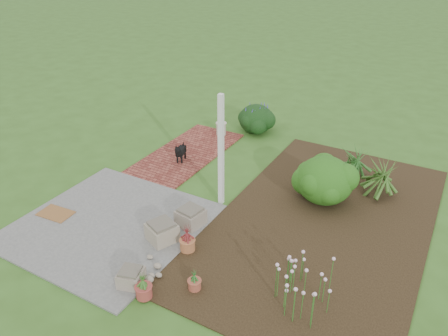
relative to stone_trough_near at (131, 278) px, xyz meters
The scene contains 19 objects.
ground 2.88m from the stone_trough_near, 95.32° to the left, with size 80.00×80.00×0.00m, color #335B1C.
concrete_patio 1.88m from the stone_trough_near, 143.84° to the left, with size 3.50×3.50×0.04m, color #5A5A58.
brick_path 5.01m from the stone_trough_near, 113.11° to the left, with size 1.60×3.50×0.04m, color maroon.
garden_bed 4.04m from the stone_trough_near, 56.37° to the left, with size 4.00×7.00×0.03m, color black.
veranda_post 3.15m from the stone_trough_near, 89.34° to the left, with size 0.10×0.10×2.50m, color white.
stone_trough_near is the anchor object (origin of this frame).
stone_trough_mid 1.26m from the stone_trough_near, 102.47° to the left, with size 0.50×0.50×0.34m, color gray.
stone_trough_far 1.92m from the stone_trough_near, 92.27° to the left, with size 0.48×0.48×0.32m, color gray.
coir_doormat 2.87m from the stone_trough_near, 163.50° to the left, with size 0.71×0.45×0.02m, color brown.
black_dog 4.47m from the stone_trough_near, 113.99° to the left, with size 0.27×0.56×0.49m.
cream_ceramic_urn 6.30m from the stone_trough_near, 106.13° to the left, with size 0.28×0.28×0.37m, color #C0B69E.
evergreen_shrub 4.58m from the stone_trough_near, 64.81° to the left, with size 1.23×1.23×1.04m, color #16390A.
agapanthus_clump_back 5.82m from the stone_trough_near, 59.71° to the left, with size 1.14×1.14×1.02m, color #1A3C0F, non-canonical shape.
agapanthus_clump_front 5.97m from the stone_trough_near, 68.02° to the left, with size 0.99×0.99×0.88m, color #104316, non-canonical shape.
pink_flower_patch 2.88m from the stone_trough_near, 21.35° to the left, with size 1.08×1.08×0.69m, color #113D0F, non-canonical shape.
terracotta_pot_bronze 1.26m from the stone_trough_near, 75.73° to the left, with size 0.28×0.28×0.23m, color #A86338.
terracotta_pot_small_left 1.07m from the stone_trough_near, 24.33° to the left, with size 0.21×0.21×0.18m, color #994933.
terracotta_pot_small_right 0.39m from the stone_trough_near, 18.49° to the right, with size 0.26×0.26×0.22m, color #963A32.
purple_flowering_bush 6.90m from the stone_trough_near, 98.43° to the left, with size 1.01×1.01×0.86m, color black.
Camera 1 is at (4.35, -6.89, 5.27)m, focal length 35.00 mm.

